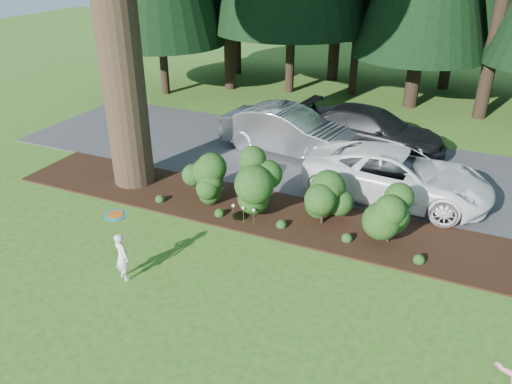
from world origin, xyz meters
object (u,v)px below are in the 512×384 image
car_dark_suv (371,130)px  car_white_suv (397,175)px  car_silver_wagon (289,131)px  child (122,257)px  frisbee (116,215)px

car_dark_suv → car_white_suv: bearing=-148.5°
car_silver_wagon → car_dark_suv: car_silver_wagon is taller
car_white_suv → child: size_ratio=4.61×
car_silver_wagon → frisbee: frisbee is taller
car_dark_suv → frisbee: bearing=169.9°
frisbee → car_silver_wagon: bearing=86.8°
car_silver_wagon → child: size_ratio=4.25×
car_dark_suv → child: (-3.26, -9.90, -0.22)m
car_white_suv → frisbee: 8.20m
car_white_suv → child: 8.08m
car_silver_wagon → child: car_silver_wagon is taller
car_dark_suv → child: bearing=168.7°
car_white_suv → frisbee: size_ratio=11.51×
car_silver_wagon → frisbee: bearing=-176.4°
car_white_suv → car_dark_suv: 3.74m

